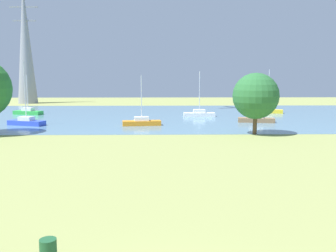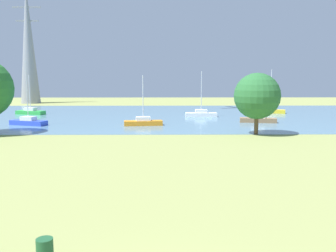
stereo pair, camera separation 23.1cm
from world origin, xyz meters
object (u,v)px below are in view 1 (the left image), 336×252
at_px(sailboat_blue, 26,122).
at_px(sailboat_white, 199,114).
at_px(litter_bin, 48,251).
at_px(tree_east_near, 256,96).
at_px(sailboat_yellow, 268,110).
at_px(sailboat_green, 28,112).
at_px(sailboat_brown, 256,119).
at_px(sailboat_orange, 142,122).
at_px(electricity_pylon, 25,44).

relative_size(sailboat_blue, sailboat_white, 1.16).
xyz_separation_m(litter_bin, tree_east_near, (13.79, 27.46, 3.68)).
xyz_separation_m(sailboat_blue, sailboat_white, (22.95, 9.93, -0.01)).
distance_m(sailboat_yellow, sailboat_white, 13.36).
bearing_deg(sailboat_green, sailboat_yellow, 2.24).
xyz_separation_m(sailboat_brown, sailboat_orange, (-15.28, -2.91, 0.01)).
height_order(sailboat_brown, sailboat_white, sailboat_white).
bearing_deg(electricity_pylon, tree_east_near, -49.59).
relative_size(litter_bin, sailboat_brown, 0.14).
bearing_deg(electricity_pylon, sailboat_orange, -54.99).
bearing_deg(tree_east_near, sailboat_blue, 163.78).
bearing_deg(litter_bin, sailboat_orange, 87.82).
xyz_separation_m(sailboat_green, sailboat_orange, (19.21, -14.20, -0.00)).
bearing_deg(sailboat_blue, electricity_pylon, 109.04).
bearing_deg(sailboat_brown, electricity_pylon, 139.22).
bearing_deg(sailboat_blue, tree_east_near, -16.22).
bearing_deg(sailboat_yellow, sailboat_white, -156.26).
relative_size(sailboat_green, sailboat_white, 0.93).
relative_size(sailboat_brown, electricity_pylon, 0.21).
bearing_deg(sailboat_brown, sailboat_orange, -169.21).
xyz_separation_m(litter_bin, sailboat_white, (9.69, 45.26, 0.06)).
relative_size(sailboat_green, sailboat_brown, 1.10).
distance_m(litter_bin, sailboat_orange, 34.91).
bearing_deg(sailboat_orange, sailboat_brown, 10.79).
height_order(litter_bin, sailboat_white, sailboat_white).
relative_size(sailboat_blue, sailboat_orange, 1.27).
relative_size(sailboat_green, sailboat_orange, 1.02).
xyz_separation_m(sailboat_yellow, electricity_pylon, (-49.05, 24.88, 13.15)).
bearing_deg(tree_east_near, sailboat_green, 145.67).
bearing_deg(sailboat_yellow, tree_east_near, -109.33).
xyz_separation_m(litter_bin, sailboat_orange, (1.33, 34.88, 0.05)).
relative_size(sailboat_yellow, tree_east_near, 1.12).
height_order(sailboat_yellow, sailboat_blue, sailboat_blue).
height_order(litter_bin, sailboat_brown, sailboat_brown).
bearing_deg(sailboat_white, sailboat_brown, -47.18).
bearing_deg(tree_east_near, sailboat_orange, 149.20).
relative_size(sailboat_yellow, sailboat_brown, 1.26).
bearing_deg(litter_bin, sailboat_white, 77.92).
height_order(sailboat_white, tree_east_near, sailboat_white).
relative_size(sailboat_green, sailboat_blue, 0.80).
bearing_deg(electricity_pylon, sailboat_brown, -40.78).
bearing_deg(sailboat_yellow, sailboat_orange, -142.58).
relative_size(sailboat_green, electricity_pylon, 0.24).
xyz_separation_m(sailboat_orange, tree_east_near, (12.46, -7.42, 3.62)).
distance_m(sailboat_white, sailboat_orange, 13.32).
height_order(litter_bin, sailboat_blue, sailboat_blue).
distance_m(sailboat_brown, electricity_pylon, 59.24).
distance_m(sailboat_blue, electricity_pylon, 44.50).
height_order(sailboat_orange, tree_east_near, tree_east_near).
distance_m(tree_east_near, electricity_pylon, 63.84).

